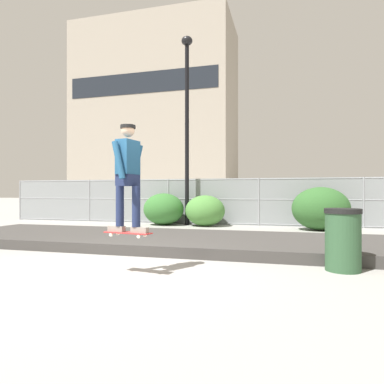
{
  "coord_description": "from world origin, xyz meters",
  "views": [
    {
      "loc": [
        2.84,
        -5.02,
        1.3
      ],
      "look_at": [
        0.01,
        5.39,
        1.31
      ],
      "focal_mm": 32.05,
      "sensor_mm": 36.0,
      "label": 1
    }
  ],
  "objects_px": {
    "shrub_left": "(164,209)",
    "parked_car_mid": "(268,202)",
    "skateboard": "(128,233)",
    "trash_bin": "(343,239)",
    "parked_car_near": "(139,201)",
    "shrub_center": "(205,211)",
    "shrub_right": "(321,209)",
    "street_lamp": "(187,109)",
    "skater": "(128,171)"
  },
  "relations": [
    {
      "from": "shrub_right",
      "to": "skateboard",
      "type": "bearing_deg",
      "value": -115.58
    },
    {
      "from": "shrub_center",
      "to": "parked_car_near",
      "type": "bearing_deg",
      "value": 140.4
    },
    {
      "from": "trash_bin",
      "to": "street_lamp",
      "type": "bearing_deg",
      "value": 123.99
    },
    {
      "from": "parked_car_mid",
      "to": "shrub_center",
      "type": "xyz_separation_m",
      "value": [
        -2.16,
        -3.62,
        -0.25
      ]
    },
    {
      "from": "skater",
      "to": "trash_bin",
      "type": "distance_m",
      "value": 3.69
    },
    {
      "from": "street_lamp",
      "to": "trash_bin",
      "type": "distance_m",
      "value": 9.31
    },
    {
      "from": "skateboard",
      "to": "trash_bin",
      "type": "xyz_separation_m",
      "value": [
        3.31,
        1.17,
        -0.14
      ]
    },
    {
      "from": "skateboard",
      "to": "parked_car_mid",
      "type": "relative_size",
      "value": 0.19
    },
    {
      "from": "parked_car_near",
      "to": "shrub_right",
      "type": "bearing_deg",
      "value": -25.0
    },
    {
      "from": "shrub_left",
      "to": "parked_car_mid",
      "type": "bearing_deg",
      "value": 42.79
    },
    {
      "from": "shrub_left",
      "to": "shrub_center",
      "type": "bearing_deg",
      "value": -1.51
    },
    {
      "from": "skater",
      "to": "parked_car_mid",
      "type": "distance_m",
      "value": 11.56
    },
    {
      "from": "parked_car_near",
      "to": "shrub_left",
      "type": "height_order",
      "value": "parked_car_near"
    },
    {
      "from": "parked_car_mid",
      "to": "shrub_center",
      "type": "relative_size",
      "value": 2.89
    },
    {
      "from": "shrub_center",
      "to": "trash_bin",
      "type": "relative_size",
      "value": 1.48
    },
    {
      "from": "skateboard",
      "to": "shrub_center",
      "type": "distance_m",
      "value": 7.82
    },
    {
      "from": "skateboard",
      "to": "trash_bin",
      "type": "relative_size",
      "value": 0.8
    },
    {
      "from": "skateboard",
      "to": "street_lamp",
      "type": "relative_size",
      "value": 0.11
    },
    {
      "from": "skateboard",
      "to": "shrub_right",
      "type": "height_order",
      "value": "shrub_right"
    },
    {
      "from": "shrub_left",
      "to": "shrub_right",
      "type": "height_order",
      "value": "shrub_right"
    },
    {
      "from": "parked_car_mid",
      "to": "shrub_left",
      "type": "bearing_deg",
      "value": -137.21
    },
    {
      "from": "skater",
      "to": "parked_car_near",
      "type": "relative_size",
      "value": 0.38
    },
    {
      "from": "skateboard",
      "to": "shrub_center",
      "type": "relative_size",
      "value": 0.54
    },
    {
      "from": "skateboard",
      "to": "street_lamp",
      "type": "height_order",
      "value": "street_lamp"
    },
    {
      "from": "shrub_center",
      "to": "shrub_right",
      "type": "bearing_deg",
      "value": -4.94
    },
    {
      "from": "shrub_right",
      "to": "parked_car_near",
      "type": "bearing_deg",
      "value": 155.0
    },
    {
      "from": "skateboard",
      "to": "parked_car_mid",
      "type": "bearing_deg",
      "value": 81.99
    },
    {
      "from": "skater",
      "to": "shrub_left",
      "type": "height_order",
      "value": "skater"
    },
    {
      "from": "shrub_center",
      "to": "shrub_right",
      "type": "xyz_separation_m",
      "value": [
        4.12,
        -0.36,
        0.15
      ]
    },
    {
      "from": "parked_car_near",
      "to": "parked_car_mid",
      "type": "xyz_separation_m",
      "value": [
        6.5,
        0.03,
        0.0
      ]
    },
    {
      "from": "shrub_right",
      "to": "skater",
      "type": "bearing_deg",
      "value": -115.58
    },
    {
      "from": "shrub_center",
      "to": "trash_bin",
      "type": "height_order",
      "value": "shrub_center"
    },
    {
      "from": "skater",
      "to": "parked_car_near",
      "type": "xyz_separation_m",
      "value": [
        -4.9,
        11.39,
        -0.8
      ]
    },
    {
      "from": "shrub_right",
      "to": "trash_bin",
      "type": "distance_m",
      "value": 6.28
    },
    {
      "from": "skateboard",
      "to": "parked_car_mid",
      "type": "distance_m",
      "value": 11.53
    },
    {
      "from": "skateboard",
      "to": "shrub_right",
      "type": "bearing_deg",
      "value": 64.42
    },
    {
      "from": "shrub_left",
      "to": "shrub_right",
      "type": "bearing_deg",
      "value": -3.94
    },
    {
      "from": "parked_car_near",
      "to": "shrub_right",
      "type": "height_order",
      "value": "parked_car_near"
    },
    {
      "from": "street_lamp",
      "to": "shrub_left",
      "type": "bearing_deg",
      "value": -163.06
    },
    {
      "from": "parked_car_near",
      "to": "shrub_center",
      "type": "bearing_deg",
      "value": -39.6
    },
    {
      "from": "skateboard",
      "to": "shrub_right",
      "type": "xyz_separation_m",
      "value": [
        3.56,
        7.44,
        0.08
      ]
    },
    {
      "from": "shrub_left",
      "to": "shrub_center",
      "type": "height_order",
      "value": "shrub_left"
    },
    {
      "from": "skateboard",
      "to": "parked_car_near",
      "type": "xyz_separation_m",
      "value": [
        -4.9,
        11.39,
        0.18
      ]
    },
    {
      "from": "shrub_left",
      "to": "trash_bin",
      "type": "distance_m",
      "value": 8.69
    },
    {
      "from": "street_lamp",
      "to": "trash_bin",
      "type": "bearing_deg",
      "value": -56.01
    },
    {
      "from": "shrub_right",
      "to": "street_lamp",
      "type": "bearing_deg",
      "value": 172.24
    },
    {
      "from": "parked_car_mid",
      "to": "skater",
      "type": "bearing_deg",
      "value": -98.01
    },
    {
      "from": "skater",
      "to": "shrub_center",
      "type": "height_order",
      "value": "skater"
    },
    {
      "from": "parked_car_near",
      "to": "trash_bin",
      "type": "bearing_deg",
      "value": -51.21
    },
    {
      "from": "skater",
      "to": "shrub_center",
      "type": "distance_m",
      "value": 7.89
    }
  ]
}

